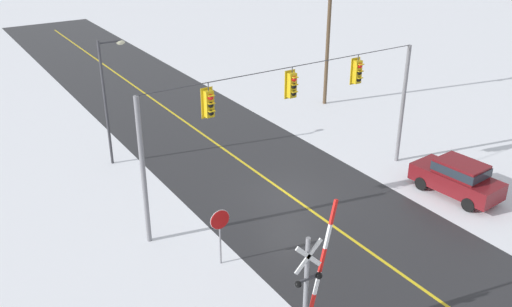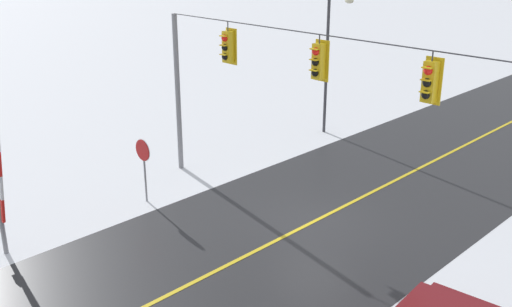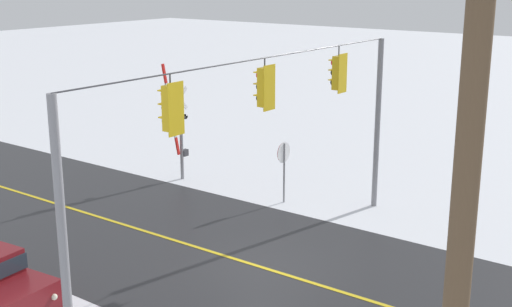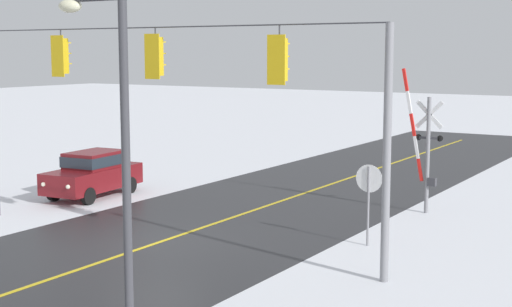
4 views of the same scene
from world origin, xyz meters
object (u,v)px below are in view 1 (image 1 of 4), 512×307
Objects in this scene: stop_sign at (220,225)px; parked_car_maroon at (458,177)px; streetlamp_near at (108,91)px; railroad_crossing at (309,285)px; utility_pole at (328,33)px.

stop_sign is 0.54× the size of parked_car_maroon.
parked_car_maroon is at bearing -44.60° from streetlamp_near.
railroad_crossing is at bearing -161.52° from parked_car_maroon.
parked_car_maroon is at bearing 18.48° from railroad_crossing.
stop_sign reaches higher than parked_car_maroon.
utility_pole is at bearing 4.78° from streetlamp_near.
stop_sign is 11.96m from parked_car_maroon.
streetlamp_near is 0.70× the size of utility_pole.
stop_sign is 19.29m from utility_pole.
railroad_crossing is 0.76× the size of streetlamp_near.
stop_sign is at bearing -88.50° from streetlamp_near.
streetlamp_near is at bearing -175.22° from utility_pole.
parked_car_maroon is 17.33m from streetlamp_near.
railroad_crossing is at bearing -88.46° from stop_sign.
streetlamp_near is (-0.42, 15.91, 1.60)m from railroad_crossing.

